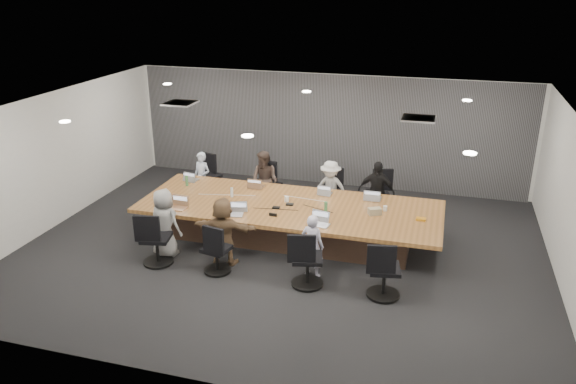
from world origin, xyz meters
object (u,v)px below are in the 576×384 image
(chair_1, at_px, (270,188))
(laptop_2, at_px, (325,193))
(chair_4, at_px, (157,242))
(chair_2, at_px, (333,195))
(person_2, at_px, (330,189))
(person_5, at_px, (223,231))
(chair_5, at_px, (217,253))
(person_1, at_px, (265,181))
(laptop_3, at_px, (373,198))
(chair_3, at_px, (378,197))
(stapler, at_px, (273,215))
(laptop_1, at_px, (257,186))
(bottle_clear, at_px, (232,192))
(laptop_0, at_px, (192,180))
(laptop_6, at_px, (320,225))
(mug_brown, at_px, (174,198))
(chair_7, at_px, (384,273))
(person_6, at_px, (312,246))
(chair_6, at_px, (307,262))
(canvas_bag, at_px, (375,211))
(laptop_4, at_px, (178,208))
(snack_packet, at_px, (421,219))
(laptop_5, at_px, (234,215))
(chair_0, at_px, (208,180))
(person_3, at_px, (376,192))
(person_4, at_px, (165,223))
(person_0, at_px, (202,178))
(bottle_green_left, at_px, (187,181))
(conference_table, at_px, (289,220))

(chair_1, xyz_separation_m, laptop_2, (1.51, -0.90, 0.37))
(chair_4, bearing_deg, chair_2, 40.94)
(person_2, relative_size, person_5, 0.99)
(chair_5, height_order, person_1, person_1)
(chair_4, distance_m, laptop_3, 4.41)
(laptop_2, bearing_deg, chair_3, -134.15)
(chair_4, distance_m, stapler, 2.22)
(laptop_1, relative_size, bottle_clear, 1.66)
(chair_3, bearing_deg, laptop_0, -4.02)
(laptop_6, distance_m, mug_brown, 3.15)
(chair_7, bearing_deg, person_6, 154.12)
(chair_6, height_order, canvas_bag, chair_6)
(person_1, xyz_separation_m, person_5, (0.09, -2.70, -0.03))
(laptop_4, bearing_deg, laptop_1, 59.61)
(chair_7, xyz_separation_m, laptop_1, (-3.08, 2.50, 0.32))
(chair_5, height_order, bottle_clear, bottle_clear)
(chair_7, height_order, person_5, person_5)
(chair_3, height_order, snack_packet, chair_3)
(laptop_5, bearing_deg, bottle_clear, 100.30)
(chair_0, relative_size, laptop_6, 2.53)
(laptop_3, bearing_deg, person_3, -90.10)
(chair_1, height_order, laptop_4, chair_1)
(chair_1, bearing_deg, canvas_bag, 164.57)
(chair_5, distance_m, laptop_1, 2.53)
(chair_2, height_order, person_4, person_4)
(chair_4, distance_m, bottle_clear, 2.00)
(laptop_3, height_order, person_4, person_4)
(laptop_2, distance_m, laptop_4, 3.06)
(laptop_3, height_order, stapler, stapler)
(chair_0, relative_size, chair_2, 1.18)
(chair_6, height_order, stapler, chair_6)
(person_1, height_order, snack_packet, person_1)
(chair_0, xyz_separation_m, laptop_2, (3.06, -0.90, 0.32))
(laptop_1, distance_m, laptop_5, 1.60)
(person_0, xyz_separation_m, snack_packet, (5.09, -1.40, 0.15))
(bottle_green_left, bearing_deg, person_0, 93.97)
(chair_1, distance_m, laptop_5, 2.53)
(person_6, bearing_deg, canvas_bag, -110.20)
(conference_table, height_order, person_1, person_1)
(chair_4, bearing_deg, conference_table, 27.99)
(bottle_clear, bearing_deg, person_3, 24.17)
(person_1, xyz_separation_m, bottle_green_left, (-1.48, -0.91, 0.17))
(person_0, distance_m, person_1, 1.55)
(laptop_1, bearing_deg, laptop_4, 57.13)
(chair_2, distance_m, laptop_6, 2.54)
(laptop_2, bearing_deg, laptop_5, 52.44)
(laptop_6, bearing_deg, chair_6, -81.58)
(person_0, distance_m, bottle_green_left, 0.95)
(laptop_0, xyz_separation_m, laptop_1, (1.55, 0.00, 0.00))
(laptop_1, relative_size, snack_packet, 1.82)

